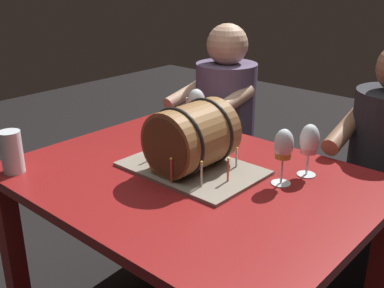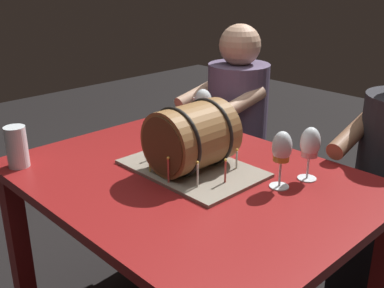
{
  "view_description": "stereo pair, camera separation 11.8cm",
  "coord_description": "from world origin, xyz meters",
  "px_view_note": "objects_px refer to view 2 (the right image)",
  "views": [
    {
      "loc": [
        0.99,
        -1.1,
        1.43
      ],
      "look_at": [
        -0.03,
        0.04,
        0.84
      ],
      "focal_mm": 43.24,
      "sensor_mm": 36.0,
      "label": 1
    },
    {
      "loc": [
        1.07,
        -1.02,
        1.43
      ],
      "look_at": [
        -0.03,
        0.04,
        0.84
      ],
      "focal_mm": 43.24,
      "sensor_mm": 36.0,
      "label": 2
    }
  ],
  "objects_px": {
    "wine_glass_white": "(203,104)",
    "menu_card": "(205,117)",
    "barrel_cake": "(192,140)",
    "dining_table": "(189,203)",
    "beer_pint": "(17,148)",
    "wine_glass_rose": "(310,145)",
    "person_seated_left": "(236,146)",
    "wine_glass_amber": "(282,150)"
  },
  "relations": [
    {
      "from": "wine_glass_white",
      "to": "person_seated_left",
      "type": "bearing_deg",
      "value": 111.53
    },
    {
      "from": "barrel_cake",
      "to": "wine_glass_amber",
      "type": "distance_m",
      "value": 0.32
    },
    {
      "from": "beer_pint",
      "to": "menu_card",
      "type": "bearing_deg",
      "value": 72.74
    },
    {
      "from": "wine_glass_amber",
      "to": "beer_pint",
      "type": "distance_m",
      "value": 0.94
    },
    {
      "from": "wine_glass_amber",
      "to": "dining_table",
      "type": "bearing_deg",
      "value": -151.04
    },
    {
      "from": "dining_table",
      "to": "wine_glass_white",
      "type": "distance_m",
      "value": 0.49
    },
    {
      "from": "barrel_cake",
      "to": "menu_card",
      "type": "relative_size",
      "value": 3.04
    },
    {
      "from": "dining_table",
      "to": "wine_glass_amber",
      "type": "bearing_deg",
      "value": 28.96
    },
    {
      "from": "beer_pint",
      "to": "person_seated_left",
      "type": "bearing_deg",
      "value": 86.87
    },
    {
      "from": "wine_glass_rose",
      "to": "person_seated_left",
      "type": "height_order",
      "value": "person_seated_left"
    },
    {
      "from": "dining_table",
      "to": "menu_card",
      "type": "distance_m",
      "value": 0.47
    },
    {
      "from": "barrel_cake",
      "to": "menu_card",
      "type": "xyz_separation_m",
      "value": [
        -0.23,
        0.3,
        -0.04
      ]
    },
    {
      "from": "wine_glass_white",
      "to": "beer_pint",
      "type": "relative_size",
      "value": 1.34
    },
    {
      "from": "menu_card",
      "to": "person_seated_left",
      "type": "height_order",
      "value": "person_seated_left"
    },
    {
      "from": "barrel_cake",
      "to": "beer_pint",
      "type": "distance_m",
      "value": 0.64
    },
    {
      "from": "wine_glass_white",
      "to": "menu_card",
      "type": "relative_size",
      "value": 1.28
    },
    {
      "from": "beer_pint",
      "to": "barrel_cake",
      "type": "bearing_deg",
      "value": 43.14
    },
    {
      "from": "wine_glass_amber",
      "to": "wine_glass_white",
      "type": "distance_m",
      "value": 0.56
    },
    {
      "from": "barrel_cake",
      "to": "person_seated_left",
      "type": "relative_size",
      "value": 0.42
    },
    {
      "from": "barrel_cake",
      "to": "wine_glass_white",
      "type": "relative_size",
      "value": 2.38
    },
    {
      "from": "barrel_cake",
      "to": "wine_glass_amber",
      "type": "xyz_separation_m",
      "value": [
        0.3,
        0.11,
        0.02
      ]
    },
    {
      "from": "barrel_cake",
      "to": "wine_glass_white",
      "type": "xyz_separation_m",
      "value": [
        -0.24,
        0.29,
        0.02
      ]
    },
    {
      "from": "wine_glass_white",
      "to": "beer_pint",
      "type": "height_order",
      "value": "wine_glass_white"
    },
    {
      "from": "dining_table",
      "to": "menu_card",
      "type": "height_order",
      "value": "menu_card"
    },
    {
      "from": "barrel_cake",
      "to": "beer_pint",
      "type": "relative_size",
      "value": 3.19
    },
    {
      "from": "person_seated_left",
      "to": "dining_table",
      "type": "bearing_deg",
      "value": -60.44
    },
    {
      "from": "wine_glass_rose",
      "to": "menu_card",
      "type": "distance_m",
      "value": 0.57
    },
    {
      "from": "dining_table",
      "to": "beer_pint",
      "type": "height_order",
      "value": "beer_pint"
    },
    {
      "from": "wine_glass_amber",
      "to": "person_seated_left",
      "type": "bearing_deg",
      "value": 139.54
    },
    {
      "from": "beer_pint",
      "to": "person_seated_left",
      "type": "height_order",
      "value": "person_seated_left"
    },
    {
      "from": "wine_glass_rose",
      "to": "person_seated_left",
      "type": "distance_m",
      "value": 0.94
    },
    {
      "from": "menu_card",
      "to": "barrel_cake",
      "type": "bearing_deg",
      "value": -61.02
    },
    {
      "from": "dining_table",
      "to": "menu_card",
      "type": "relative_size",
      "value": 7.78
    },
    {
      "from": "wine_glass_white",
      "to": "beer_pint",
      "type": "distance_m",
      "value": 0.76
    },
    {
      "from": "dining_table",
      "to": "barrel_cake",
      "type": "bearing_deg",
      "value": 122.53
    },
    {
      "from": "barrel_cake",
      "to": "person_seated_left",
      "type": "xyz_separation_m",
      "value": [
        -0.4,
        0.71,
        -0.33
      ]
    },
    {
      "from": "wine_glass_amber",
      "to": "wine_glass_rose",
      "type": "height_order",
      "value": "wine_glass_amber"
    },
    {
      "from": "wine_glass_amber",
      "to": "wine_glass_rose",
      "type": "bearing_deg",
      "value": 76.31
    },
    {
      "from": "dining_table",
      "to": "beer_pint",
      "type": "distance_m",
      "value": 0.65
    },
    {
      "from": "menu_card",
      "to": "person_seated_left",
      "type": "bearing_deg",
      "value": 103.47
    },
    {
      "from": "wine_glass_rose",
      "to": "person_seated_left",
      "type": "bearing_deg",
      "value": 146.81
    },
    {
      "from": "beer_pint",
      "to": "wine_glass_amber",
      "type": "bearing_deg",
      "value": 35.61
    }
  ]
}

